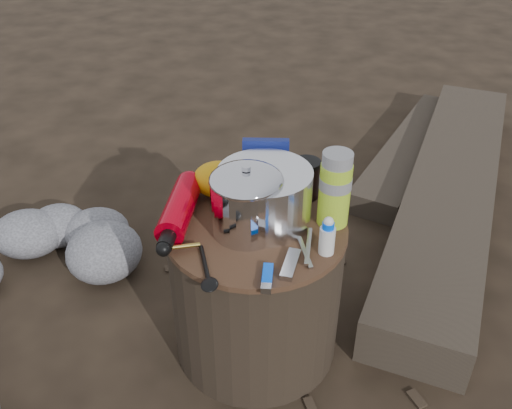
# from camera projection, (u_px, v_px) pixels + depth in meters

# --- Properties ---
(ground) EXTENTS (60.00, 60.00, 0.00)m
(ground) POSITION_uv_depth(u_px,v_px,m) (256.00, 342.00, 1.61)
(ground) COLOR black
(ground) RESTS_ON ground
(stump) EXTENTS (0.45, 0.45, 0.41)m
(stump) POSITION_uv_depth(u_px,v_px,m) (256.00, 289.00, 1.49)
(stump) COLOR black
(stump) RESTS_ON ground
(rock_ring) EXTENTS (0.48, 1.05, 0.21)m
(rock_ring) POSITION_uv_depth(u_px,v_px,m) (11.00, 299.00, 1.61)
(rock_ring) COLOR slate
(rock_ring) RESTS_ON ground
(log_main) EXTENTS (0.86, 1.78, 0.15)m
(log_main) POSITION_uv_depth(u_px,v_px,m) (451.00, 190.00, 2.14)
(log_main) COLOR #322A21
(log_main) RESTS_ON ground
(log_small) EXTENTS (0.64, 1.06, 0.09)m
(log_small) POSITION_uv_depth(u_px,v_px,m) (412.00, 150.00, 2.47)
(log_small) COLOR #322A21
(log_small) RESTS_ON ground
(foil_windscreen) EXTENTS (0.23, 0.23, 0.14)m
(foil_windscreen) POSITION_uv_depth(u_px,v_px,m) (265.00, 196.00, 1.36)
(foil_windscreen) COLOR white
(foil_windscreen) RESTS_ON stump
(camping_pot) EXTENTS (0.17, 0.17, 0.17)m
(camping_pot) POSITION_uv_depth(u_px,v_px,m) (247.00, 201.00, 1.32)
(camping_pot) COLOR silver
(camping_pot) RESTS_ON stump
(fuel_bottle) EXTENTS (0.08, 0.30, 0.07)m
(fuel_bottle) POSITION_uv_depth(u_px,v_px,m) (180.00, 208.00, 1.38)
(fuel_bottle) COLOR #AB0011
(fuel_bottle) RESTS_ON stump
(thermos) EXTENTS (0.08, 0.08, 0.19)m
(thermos) POSITION_uv_depth(u_px,v_px,m) (335.00, 189.00, 1.34)
(thermos) COLOR #9DC725
(thermos) RESTS_ON stump
(travel_mug) EXTENTS (0.07, 0.07, 0.10)m
(travel_mug) POSITION_uv_depth(u_px,v_px,m) (306.00, 179.00, 1.46)
(travel_mug) COLOR black
(travel_mug) RESTS_ON stump
(stuff_sack) EXTENTS (0.14, 0.11, 0.09)m
(stuff_sack) POSITION_uv_depth(u_px,v_px,m) (219.00, 179.00, 1.47)
(stuff_sack) COLOR orange
(stuff_sack) RESTS_ON stump
(food_pouch) EXTENTS (0.12, 0.03, 0.15)m
(food_pouch) POSITION_uv_depth(u_px,v_px,m) (266.00, 167.00, 1.47)
(food_pouch) COLOR #0D1656
(food_pouch) RESTS_ON stump
(lighter) EXTENTS (0.02, 0.09, 0.02)m
(lighter) POSITION_uv_depth(u_px,v_px,m) (267.00, 275.00, 1.22)
(lighter) COLOR #014DF4
(lighter) RESTS_ON stump
(multitool) EXTENTS (0.05, 0.10, 0.01)m
(multitool) POSITION_uv_depth(u_px,v_px,m) (290.00, 264.00, 1.25)
(multitool) COLOR #ADADB1
(multitool) RESTS_ON stump
(pot_grabber) EXTENTS (0.05, 0.14, 0.01)m
(pot_grabber) POSITION_uv_depth(u_px,v_px,m) (304.00, 248.00, 1.30)
(pot_grabber) COLOR #ADADB1
(pot_grabber) RESTS_ON stump
(spork) EXTENTS (0.07, 0.15, 0.01)m
(spork) POSITION_uv_depth(u_px,v_px,m) (205.00, 264.00, 1.25)
(spork) COLOR black
(spork) RESTS_ON stump
(squeeze_bottle) EXTENTS (0.04, 0.04, 0.09)m
(squeeze_bottle) POSITION_uv_depth(u_px,v_px,m) (327.00, 237.00, 1.27)
(squeeze_bottle) COLOR silver
(squeeze_bottle) RESTS_ON stump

